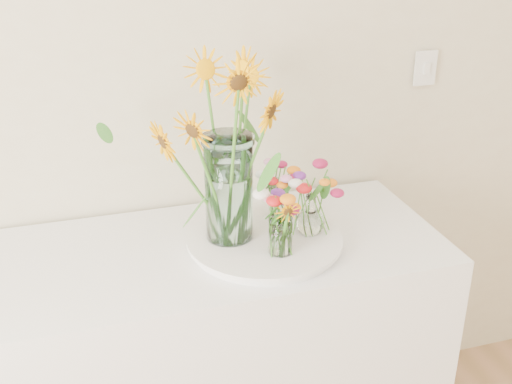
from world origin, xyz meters
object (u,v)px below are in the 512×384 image
at_px(mason_jar, 229,188).
at_px(small_vase_b, 310,214).
at_px(tray, 265,243).
at_px(counter, 212,369).
at_px(small_vase_a, 281,236).
at_px(small_vase_c, 278,204).

distance_m(mason_jar, small_vase_b, 0.26).
height_order(mason_jar, small_vase_b, mason_jar).
distance_m(tray, small_vase_b, 0.16).
height_order(counter, small_vase_a, small_vase_a).
distance_m(counter, small_vase_c, 0.58).
height_order(counter, small_vase_c, small_vase_c).
distance_m(tray, mason_jar, 0.20).
distance_m(counter, small_vase_a, 0.58).
bearing_deg(small_vase_a, counter, 142.17).
distance_m(tray, small_vase_a, 0.12).
relative_size(counter, small_vase_a, 12.36).
height_order(mason_jar, small_vase_c, mason_jar).
xyz_separation_m(mason_jar, small_vase_a, (0.11, -0.13, -0.10)).
height_order(small_vase_b, small_vase_c, small_vase_b).
distance_m(mason_jar, small_vase_a, 0.20).
xyz_separation_m(counter, tray, (0.16, -0.04, 0.46)).
relative_size(counter, mason_jar, 4.39).
relative_size(mason_jar, small_vase_a, 2.82).
xyz_separation_m(counter, small_vase_c, (0.24, 0.06, 0.53)).
xyz_separation_m(small_vase_a, small_vase_b, (0.12, 0.09, 0.01)).
relative_size(mason_jar, small_vase_b, 2.57).
distance_m(tray, small_vase_c, 0.14).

